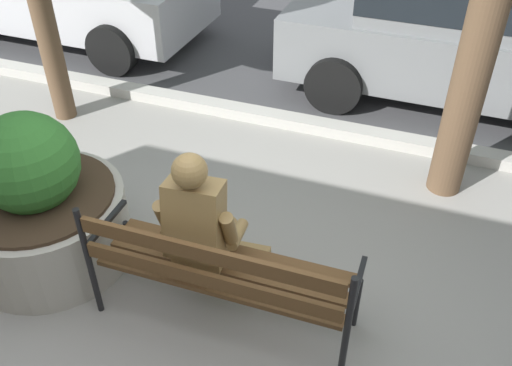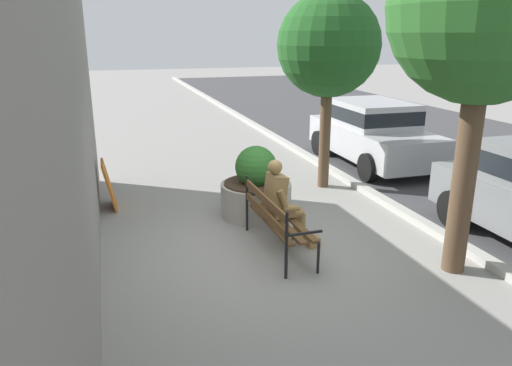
{
  "view_description": "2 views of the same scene",
  "coord_description": "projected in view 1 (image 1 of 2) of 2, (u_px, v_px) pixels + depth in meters",
  "views": [
    {
      "loc": [
        1.17,
        -2.1,
        3.19
      ],
      "look_at": [
        0.08,
        0.89,
        0.75
      ],
      "focal_mm": 39.02,
      "sensor_mm": 36.0,
      "label": 1
    },
    {
      "loc": [
        6.47,
        -2.1,
        3.15
      ],
      "look_at": [
        -1.47,
        0.36,
        0.6
      ],
      "focal_mm": 34.24,
      "sensor_mm": 36.0,
      "label": 2
    }
  ],
  "objects": [
    {
      "name": "ground_plane",
      "position": [
        201.0,
        341.0,
        3.82
      ],
      "size": [
        80.0,
        80.0,
        0.0
      ],
      "primitive_type": "plane",
      "color": "gray"
    },
    {
      "name": "curb_stone",
      "position": [
        314.0,
        125.0,
        5.95
      ],
      "size": [
        60.0,
        0.2,
        0.12
      ],
      "primitive_type": "cube",
      "color": "#B2AFA8",
      "rests_on": "ground"
    },
    {
      "name": "park_bench",
      "position": [
        219.0,
        271.0,
        3.6
      ],
      "size": [
        1.81,
        0.56,
        0.95
      ],
      "color": "brown",
      "rests_on": "ground"
    },
    {
      "name": "bronze_statue_seated",
      "position": [
        206.0,
        229.0,
        3.74
      ],
      "size": [
        0.62,
        0.8,
        1.37
      ],
      "color": "olive",
      "rests_on": "ground"
    },
    {
      "name": "concrete_planter",
      "position": [
        41.0,
        208.0,
        4.2
      ],
      "size": [
        1.27,
        1.27,
        1.27
      ],
      "color": "#A8A399",
      "rests_on": "ground"
    },
    {
      "name": "parked_car_grey",
      "position": [
        471.0,
        27.0,
        6.08
      ],
      "size": [
        4.12,
        1.96,
        1.56
      ],
      "color": "slate",
      "rests_on": "ground"
    }
  ]
}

